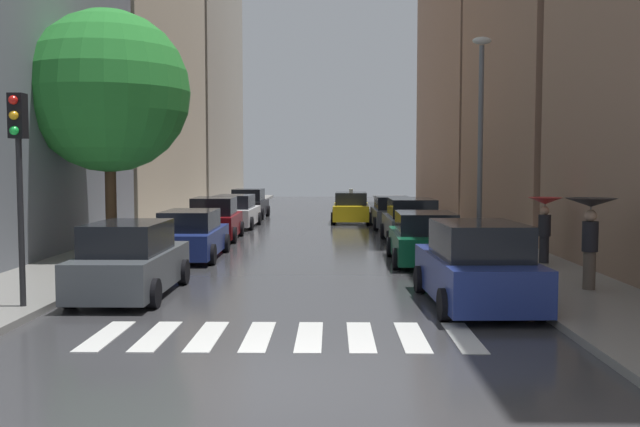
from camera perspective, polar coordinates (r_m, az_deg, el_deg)
The scene contains 21 objects.
ground_plane at distance 33.46m, azimuth -0.47°, elevation -1.28°, with size 28.00×72.00×0.04m, color #37373A.
sidewalk_left at distance 34.24m, azimuth -11.42°, elevation -1.08°, with size 3.00×72.00×0.15m, color gray.
sidewalk_right at distance 33.92m, azimuth 10.57°, elevation -1.12°, with size 3.00×72.00×0.15m, color gray.
crosswalk_stripes at distance 12.38m, azimuth -2.99°, elevation -10.06°, with size 6.75×2.20×0.01m.
building_left_far at distance 61.16m, azimuth -10.42°, elevation 11.51°, with size 6.00×19.62×22.35m, color #9E9384.
building_right_far at distance 50.48m, azimuth 12.79°, elevation 10.61°, with size 6.00×19.72×17.98m, color #8C6B56.
parked_car_left_nearest at distance 16.62m, azimuth -15.31°, elevation -3.82°, with size 2.00×4.53×1.72m.
parked_car_left_second at distance 22.92m, azimuth -10.55°, elevation -1.81°, with size 2.07×4.73×1.58m.
parked_car_left_third at distance 28.61m, azimuth -8.64°, elevation -0.53°, with size 2.13×4.26×1.74m.
parked_car_left_fourth at distance 34.26m, azimuth -6.99°, elevation 0.12°, with size 2.22×4.65×1.61m.
parked_car_left_fifth at distance 40.60m, azimuth -5.86°, elevation 0.76°, with size 2.16×4.21×1.70m.
parked_car_right_nearest at distance 15.25m, azimuth 12.76°, elevation -4.31°, with size 2.26×4.63×1.81m.
parked_car_right_second at distance 21.71m, azimuth 8.60°, elevation -2.09°, with size 2.24×4.60×1.59m.
parked_car_right_third at distance 27.21m, azimuth 7.49°, elevation -0.73°, with size 2.13×4.79×1.75m.
parked_car_right_fourth at distance 33.83m, azimuth 5.94°, elevation 0.03°, with size 2.08×4.20×1.55m.
taxi_midroad at distance 37.07m, azimuth 2.57°, elevation 0.43°, with size 2.17×4.38×1.81m.
pedestrian_foreground at distance 17.10m, azimuth 21.37°, elevation -0.54°, with size 1.16×1.16×2.11m.
pedestrian_by_kerb at distance 21.39m, azimuth 18.01°, elevation -0.15°, with size 1.00×1.00×1.93m.
street_tree_left at distance 23.69m, azimuth -16.99°, elevation 9.56°, with size 5.22×5.22×7.87m.
traffic_light_left_corner at distance 15.19m, azimuth -23.57°, elevation 4.68°, with size 0.30×0.42×4.30m.
lamp_post_right at distance 22.64m, azimuth 13.07°, elevation 6.68°, with size 0.60×0.28×6.91m.
Camera 1 is at (0.84, -9.31, 2.99)m, focal length 38.90 mm.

